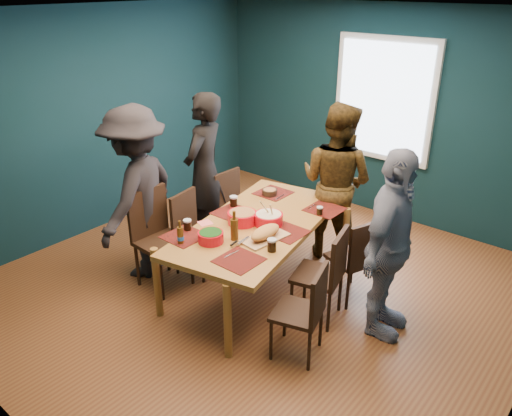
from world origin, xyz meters
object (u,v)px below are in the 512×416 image
at_px(dining_table, 258,229).
at_px(chair_left_far, 233,203).
at_px(chair_right_far, 358,254).
at_px(person_back, 336,182).
at_px(person_right, 389,246).
at_px(bowl_herbs, 211,237).
at_px(bowl_dumpling, 269,219).
at_px(cutting_board, 265,234).
at_px(chair_left_near, 156,231).
at_px(bowl_salad, 242,217).
at_px(chair_right_near, 307,307).
at_px(person_far_left, 204,172).
at_px(chair_right_mid, 327,269).
at_px(person_near_left, 138,194).
at_px(chair_left_mid, 192,226).

xyz_separation_m(dining_table, chair_left_far, (-0.88, 0.60, -0.18)).
height_order(chair_right_far, person_back, person_back).
xyz_separation_m(person_right, bowl_herbs, (-1.34, -0.81, -0.04)).
xyz_separation_m(bowl_dumpling, cutting_board, (0.16, -0.26, -0.01)).
height_order(chair_left_near, cutting_board, chair_left_near).
distance_m(bowl_herbs, cutting_board, 0.49).
bearing_deg(bowl_salad, chair_right_far, 31.45).
height_order(dining_table, chair_right_near, chair_right_near).
xyz_separation_m(person_far_left, bowl_dumpling, (1.23, -0.36, -0.08)).
bearing_deg(chair_right_near, dining_table, 134.64).
relative_size(dining_table, cutting_board, 3.87).
bearing_deg(person_back, person_right, 139.31).
bearing_deg(cutting_board, chair_right_mid, 33.68).
relative_size(chair_left_far, bowl_salad, 3.15).
distance_m(chair_left_far, cutting_board, 1.45).
xyz_separation_m(dining_table, person_near_left, (-1.20, -0.51, 0.22)).
bearing_deg(chair_right_mid, chair_left_mid, 171.46).
bearing_deg(chair_right_mid, chair_right_far, 66.92).
bearing_deg(chair_right_mid, chair_left_near, -175.83).
relative_size(chair_left_far, bowl_dumpling, 3.21).
distance_m(chair_left_near, person_far_left, 1.01).
bearing_deg(chair_right_near, chair_right_mid, 88.82).
bearing_deg(person_far_left, dining_table, 52.84).
distance_m(chair_left_near, cutting_board, 1.24).
bearing_deg(bowl_salad, chair_left_far, 137.34).
xyz_separation_m(person_far_left, bowl_herbs, (1.05, -0.97, -0.09)).
bearing_deg(bowl_herbs, person_back, 81.67).
bearing_deg(person_right, chair_right_far, 49.96).
xyz_separation_m(chair_left_near, chair_right_near, (1.85, 0.04, -0.10)).
xyz_separation_m(chair_left_far, chair_right_mid, (1.68, -0.57, 0.02)).
bearing_deg(chair_left_far, person_near_left, -103.95).
bearing_deg(person_back, chair_right_far, 135.28).
height_order(chair_left_mid, chair_right_mid, chair_right_mid).
bearing_deg(bowl_herbs, chair_right_near, 4.04).
relative_size(chair_right_mid, bowl_dumpling, 3.32).
relative_size(chair_right_near, cutting_board, 1.51).
bearing_deg(chair_right_near, chair_left_far, 131.82).
xyz_separation_m(bowl_dumpling, bowl_herbs, (-0.18, -0.61, -0.01)).
relative_size(bowl_salad, bowl_dumpling, 1.02).
bearing_deg(cutting_board, bowl_salad, 170.65).
height_order(person_right, cutting_board, person_right).
bearing_deg(person_near_left, bowl_herbs, 65.50).
distance_m(bowl_dumpling, bowl_herbs, 0.64).
xyz_separation_m(chair_right_near, person_back, (-0.77, 1.65, 0.39)).
xyz_separation_m(chair_right_mid, person_near_left, (-1.99, -0.54, 0.38)).
bearing_deg(person_back, bowl_herbs, 80.80).
xyz_separation_m(chair_right_mid, person_right, (0.48, 0.20, 0.33)).
relative_size(chair_left_near, cutting_board, 1.81).
relative_size(chair_left_far, cutting_board, 1.58).
relative_size(chair_right_near, person_back, 0.48).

